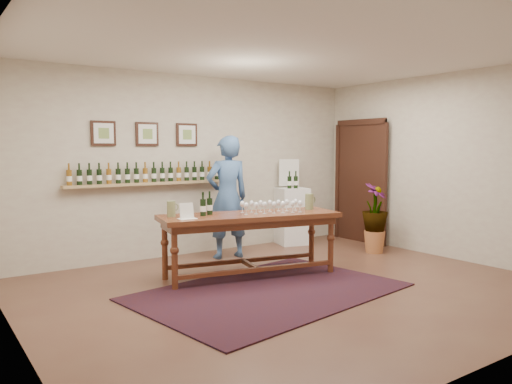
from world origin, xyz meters
TOP-DOWN VIEW (x-y plane):
  - ground at (0.00, 0.00)m, footprint 6.00×6.00m
  - room_shell at (2.11, 1.86)m, footprint 6.00×6.00m
  - rug at (-0.33, 0.04)m, footprint 3.28×2.44m
  - tasting_table at (-0.11, 0.78)m, footprint 2.43×1.21m
  - table_glasses at (0.19, 0.71)m, footprint 1.19×0.59m
  - table_bottles at (-0.65, 0.96)m, footprint 0.29×0.20m
  - pitcher_left at (-1.08, 1.08)m, footprint 0.15×0.15m
  - pitcher_right at (0.81, 0.68)m, footprint 0.16×0.16m
  - menu_card at (-1.00, 0.82)m, footprint 0.22×0.17m
  - display_pedestal at (1.73, 2.20)m, footprint 0.60×0.60m
  - pedestal_bottles at (1.68, 2.13)m, footprint 0.35×0.17m
  - info_sign at (1.78, 2.34)m, footprint 0.37×0.12m
  - potted_plant at (2.35, 0.87)m, footprint 0.68×0.68m
  - person at (0.23, 1.90)m, footprint 0.73×0.53m

SIDE VIEW (x-z plane):
  - ground at x=0.00m, z-range 0.00..0.00m
  - rug at x=-0.33m, z-range 0.00..0.02m
  - display_pedestal at x=1.73m, z-range 0.00..0.98m
  - potted_plant at x=2.35m, z-range 0.08..1.04m
  - tasting_table at x=-0.11m, z-range 0.29..1.12m
  - table_glasses at x=0.19m, z-range 0.83..0.99m
  - menu_card at x=-1.00m, z-range 0.83..1.02m
  - pitcher_left at x=-1.08m, z-range 0.83..1.02m
  - person at x=0.23m, z-range 0.00..1.86m
  - pitcher_right at x=0.81m, z-range 0.83..1.04m
  - table_bottles at x=-0.65m, z-range 0.83..1.11m
  - room_shell at x=2.11m, z-range -1.88..4.12m
  - pedestal_bottles at x=1.68m, z-range 0.98..1.32m
  - info_sign at x=1.78m, z-range 0.98..1.50m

